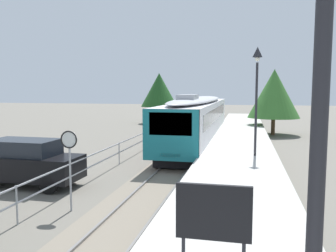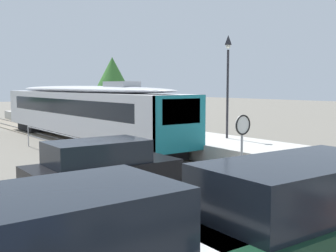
{
  "view_description": "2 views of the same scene",
  "coord_description": "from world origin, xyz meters",
  "px_view_note": "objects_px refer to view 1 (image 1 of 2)",
  "views": [
    {
      "loc": [
        3.54,
        2.76,
        4.18
      ],
      "look_at": [
        -1.0,
        23.27,
        2.0
      ],
      "focal_mm": 37.42,
      "sensor_mm": 36.0,
      "label": 1
    },
    {
      "loc": [
        -11.37,
        4.96,
        3.67
      ],
      "look_at": [
        0.0,
        20.27,
        1.8
      ],
      "focal_mm": 44.47,
      "sensor_mm": 36.0,
      "label": 2
    }
  ],
  "objects_px": {
    "platform_notice_board": "(213,216)",
    "parked_suv_black": "(27,162)",
    "commuter_train": "(198,116)",
    "platform_lamp_mid_platform": "(257,81)",
    "speed_limit_sign": "(69,150)",
    "platform_lamp_near_end": "(324,26)"
  },
  "relations": [
    {
      "from": "platform_notice_board",
      "to": "parked_suv_black",
      "type": "distance_m",
      "value": 11.81
    },
    {
      "from": "parked_suv_black",
      "to": "platform_notice_board",
      "type": "bearing_deg",
      "value": -41.97
    },
    {
      "from": "commuter_train",
      "to": "platform_lamp_mid_platform",
      "type": "xyz_separation_m",
      "value": [
        4.06,
        -9.03,
        2.47
      ]
    },
    {
      "from": "platform_notice_board",
      "to": "speed_limit_sign",
      "type": "bearing_deg",
      "value": 135.01
    },
    {
      "from": "platform_lamp_near_end",
      "to": "platform_lamp_mid_platform",
      "type": "relative_size",
      "value": 1.0
    },
    {
      "from": "platform_lamp_near_end",
      "to": "speed_limit_sign",
      "type": "relative_size",
      "value": 1.91
    },
    {
      "from": "platform_lamp_near_end",
      "to": "speed_limit_sign",
      "type": "xyz_separation_m",
      "value": [
        -6.34,
        8.05,
        -2.5
      ]
    },
    {
      "from": "platform_notice_board",
      "to": "speed_limit_sign",
      "type": "xyz_separation_m",
      "value": [
        -5.36,
        5.36,
        -0.06
      ]
    },
    {
      "from": "platform_lamp_near_end",
      "to": "parked_suv_black",
      "type": "bearing_deg",
      "value": 132.63
    },
    {
      "from": "speed_limit_sign",
      "to": "platform_lamp_near_end",
      "type": "bearing_deg",
      "value": -51.79
    },
    {
      "from": "platform_lamp_near_end",
      "to": "platform_lamp_mid_platform",
      "type": "distance_m",
      "value": 15.1
    },
    {
      "from": "commuter_train",
      "to": "platform_lamp_near_end",
      "type": "distance_m",
      "value": 24.59
    },
    {
      "from": "parked_suv_black",
      "to": "platform_lamp_near_end",
      "type": "bearing_deg",
      "value": -47.37
    },
    {
      "from": "parked_suv_black",
      "to": "commuter_train",
      "type": "bearing_deg",
      "value": 67.4
    },
    {
      "from": "platform_lamp_mid_platform",
      "to": "platform_notice_board",
      "type": "distance_m",
      "value": 12.68
    },
    {
      "from": "speed_limit_sign",
      "to": "parked_suv_black",
      "type": "distance_m",
      "value": 4.33
    },
    {
      "from": "platform_lamp_near_end",
      "to": "platform_notice_board",
      "type": "relative_size",
      "value": 2.97
    },
    {
      "from": "platform_lamp_near_end",
      "to": "speed_limit_sign",
      "type": "height_order",
      "value": "platform_lamp_near_end"
    },
    {
      "from": "platform_lamp_mid_platform",
      "to": "parked_suv_black",
      "type": "height_order",
      "value": "platform_lamp_mid_platform"
    },
    {
      "from": "speed_limit_sign",
      "to": "parked_suv_black",
      "type": "bearing_deg",
      "value": 143.48
    },
    {
      "from": "platform_notice_board",
      "to": "parked_suv_black",
      "type": "relative_size",
      "value": 0.39
    },
    {
      "from": "platform_lamp_mid_platform",
      "to": "speed_limit_sign",
      "type": "height_order",
      "value": "platform_lamp_mid_platform"
    }
  ]
}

